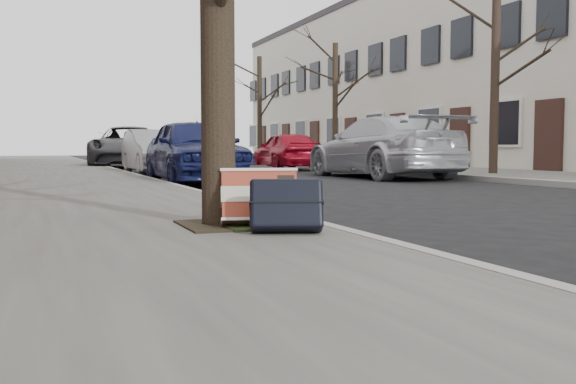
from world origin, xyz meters
name	(u,v)px	position (x,y,z in m)	size (l,w,h in m)	color
ground	(525,246)	(0.00, 0.00, 0.00)	(120.00, 120.00, 0.00)	black
near_sidewalk	(29,173)	(-3.70, 15.00, 0.06)	(5.00, 70.00, 0.12)	slate
far_sidewalk	(393,168)	(7.80, 15.00, 0.06)	(4.00, 70.00, 0.12)	slate
house_far	(503,73)	(13.15, 16.00, 3.60)	(6.70, 40.00, 7.20)	beige
dirt_patch	(234,224)	(-2.00, 1.20, 0.13)	(0.85, 0.85, 0.01)	black
suitcase_red	(259,198)	(-1.83, 1.03, 0.36)	(0.61, 0.17, 0.44)	maroon
suitcase_navy	(286,205)	(-1.77, 0.59, 0.34)	(0.55, 0.18, 0.39)	black
car_near_front	(195,150)	(-0.38, 9.39, 0.71)	(1.67, 4.14, 1.41)	#121744
car_near_mid	(155,152)	(-0.37, 14.29, 0.64)	(1.35, 3.87, 1.27)	#94979C
car_near_back	(129,147)	(-0.15, 21.23, 0.79)	(2.62, 5.68, 1.58)	#333337
car_far_front	(381,148)	(4.65, 10.33, 0.76)	(2.14, 5.26, 1.53)	#B3B5BC
car_far_back	(286,151)	(4.53, 16.66, 0.65)	(1.54, 3.84, 1.31)	maroon
tree_far_a	(495,74)	(7.20, 9.18, 2.60)	(0.22, 0.22, 4.95)	black
tree_far_b	(335,104)	(7.20, 18.33, 2.42)	(0.21, 0.21, 4.60)	black
tree_far_c	(260,108)	(7.20, 27.17, 2.74)	(0.24, 0.24, 5.25)	black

